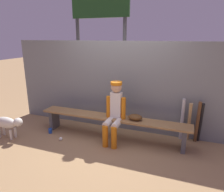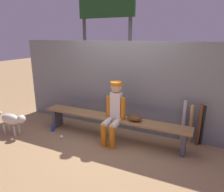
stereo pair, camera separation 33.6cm
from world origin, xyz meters
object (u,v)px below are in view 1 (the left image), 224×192
(cup_on_bench, at_px, (121,115))
(dog, at_px, (8,123))
(bat_aluminum_black, at_px, (200,123))
(baseball_glove, at_px, (135,117))
(bat_wood_tan, at_px, (189,122))
(baseball, at_px, (61,139))
(cup_on_ground, at_px, (50,131))
(bat_aluminum_silver, at_px, (182,119))
(player_seated, at_px, (114,110))
(dugout_bench, at_px, (112,121))
(scoreboard, at_px, (102,18))
(bat_wood_dark, at_px, (197,122))

(cup_on_bench, distance_m, dog, 2.39)
(bat_aluminum_black, bearing_deg, baseball_glove, -160.66)
(bat_wood_tan, bearing_deg, baseball_glove, -156.18)
(bat_aluminum_black, relative_size, cup_on_bench, 7.93)
(baseball, xyz_separation_m, cup_on_bench, (1.16, 0.49, 0.50))
(baseball, relative_size, cup_on_ground, 0.67)
(baseball, bearing_deg, baseball_glove, 18.43)
(bat_aluminum_silver, height_order, cup_on_ground, bat_aluminum_silver)
(bat_wood_tan, height_order, cup_on_ground, bat_wood_tan)
(player_seated, xyz_separation_m, cup_on_bench, (0.11, 0.12, -0.14))
(bat_aluminum_silver, relative_size, bat_wood_tan, 1.06)
(dugout_bench, xyz_separation_m, bat_aluminum_silver, (1.37, 0.44, 0.06))
(player_seated, relative_size, dog, 1.47)
(bat_aluminum_black, height_order, scoreboard, scoreboard)
(baseball, height_order, cup_on_ground, cup_on_ground)
(baseball_glove, xyz_separation_m, bat_aluminum_black, (1.22, 0.43, -0.11))
(scoreboard, bearing_deg, bat_aluminum_silver, -28.72)
(bat_aluminum_black, bearing_deg, bat_aluminum_silver, 178.30)
(baseball_glove, relative_size, cup_on_ground, 2.55)
(bat_wood_tan, bearing_deg, player_seated, -158.49)
(bat_aluminum_black, bearing_deg, bat_wood_tan, 175.09)
(bat_aluminum_black, xyz_separation_m, baseball, (-2.68, -0.91, -0.40))
(scoreboard, bearing_deg, cup_on_bench, -56.33)
(baseball_glove, bearing_deg, dog, -163.48)
(bat_wood_tan, xyz_separation_m, bat_aluminum_black, (0.21, -0.02, 0.01))
(player_seated, relative_size, bat_wood_tan, 1.46)
(baseball_glove, xyz_separation_m, baseball, (-1.45, -0.48, -0.50))
(dugout_bench, distance_m, dog, 2.19)
(player_seated, height_order, cup_on_bench, player_seated)
(player_seated, bearing_deg, scoreboard, 119.36)
(baseball_glove, height_order, bat_aluminum_black, bat_aluminum_black)
(baseball_glove, xyz_separation_m, bat_wood_tan, (1.01, 0.45, -0.12))
(bat_wood_dark, relative_size, bat_aluminum_black, 1.03)
(dugout_bench, xyz_separation_m, cup_on_ground, (-1.38, -0.27, -0.33))
(player_seated, bearing_deg, dog, -163.26)
(bat_wood_dark, bearing_deg, bat_aluminum_silver, 171.23)
(player_seated, relative_size, cup_on_bench, 11.24)
(cup_on_bench, bearing_deg, scoreboard, 123.67)
(cup_on_bench, distance_m, scoreboard, 2.86)
(bat_aluminum_silver, bearing_deg, baseball_glove, -153.33)
(bat_wood_dark, distance_m, cup_on_bench, 1.52)
(bat_wood_tan, bearing_deg, bat_aluminum_silver, -176.80)
(player_seated, distance_m, bat_wood_dark, 1.67)
(scoreboard, bearing_deg, bat_wood_tan, -27.18)
(baseball_glove, relative_size, scoreboard, 0.08)
(dugout_bench, bearing_deg, baseball_glove, 0.00)
(scoreboard, bearing_deg, dog, -114.71)
(baseball_glove, xyz_separation_m, dog, (-2.55, -0.76, -0.21))
(dugout_bench, relative_size, bat_aluminum_silver, 3.53)
(bat_aluminum_black, distance_m, cup_on_ground, 3.19)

